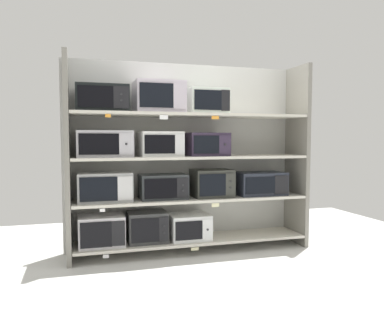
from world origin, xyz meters
TOP-DOWN VIEW (x-y plane):
  - ground at (0.00, -1.00)m, footprint 6.63×6.00m
  - back_panel at (0.00, 0.27)m, footprint 2.83×0.04m
  - upright_left at (-1.35, 0.00)m, footprint 0.05×0.50m
  - upright_right at (1.35, 0.00)m, footprint 0.05×0.50m
  - shelf_0 at (0.00, 0.00)m, footprint 2.63×0.50m
  - microwave_0 at (-1.02, -0.00)m, footprint 0.48×0.41m
  - microwave_1 at (-0.52, -0.00)m, footprint 0.43×0.35m
  - microwave_2 at (-0.04, -0.00)m, footprint 0.45×0.42m
  - price_tag_0 at (-0.99, -0.26)m, footprint 0.06×0.00m
  - price_tag_1 at (-0.04, -0.26)m, footprint 0.09×0.00m
  - shelf_1 at (0.00, 0.00)m, footprint 2.63×0.50m
  - microwave_3 at (-0.97, -0.00)m, footprint 0.57×0.36m
  - microwave_4 at (-0.34, -0.00)m, footprint 0.52×0.35m
  - microwave_5 at (0.24, -0.00)m, footprint 0.45×0.38m
  - microwave_6 at (0.84, -0.00)m, footprint 0.58×0.39m
  - price_tag_2 at (-1.02, -0.26)m, footprint 0.05×0.00m
  - price_tag_3 at (0.19, -0.26)m, footprint 0.09×0.00m
  - shelf_2 at (0.00, 0.00)m, footprint 2.63×0.50m
  - microwave_7 at (-0.97, -0.00)m, footprint 0.58×0.38m
  - microwave_8 at (-0.37, -0.00)m, footprint 0.45×0.41m
  - microwave_9 at (0.17, -0.00)m, footprint 0.45×0.40m
  - shelf_3 at (0.00, 0.00)m, footprint 2.63×0.50m
  - microwave_10 at (-0.99, -0.00)m, footprint 0.54×0.42m
  - microwave_11 at (-0.38, -0.00)m, footprint 0.53×0.43m
  - microwave_12 at (0.18, -0.00)m, footprint 0.44×0.34m
  - price_tag_4 at (-0.95, -0.26)m, footprint 0.06×0.00m
  - price_tag_5 at (-0.38, -0.26)m, footprint 0.09×0.00m
  - price_tag_6 at (0.19, -0.26)m, footprint 0.08×0.00m

SIDE VIEW (x-z plane):
  - ground at x=0.00m, z-range -0.02..0.00m
  - price_tag_0 at x=-0.99m, z-range 0.07..0.11m
  - price_tag_1 at x=-0.04m, z-range 0.08..0.11m
  - shelf_0 at x=0.00m, z-range 0.11..0.14m
  - microwave_2 at x=-0.04m, z-range 0.14..0.43m
  - microwave_0 at x=-1.02m, z-range 0.14..0.47m
  - microwave_1 at x=-0.52m, z-range 0.14..0.48m
  - price_tag_3 at x=0.19m, z-range 0.54..0.58m
  - price_tag_2 at x=-1.02m, z-range 0.55..0.58m
  - shelf_1 at x=0.00m, z-range 0.59..0.62m
  - microwave_6 at x=0.84m, z-range 0.62..0.89m
  - microwave_4 at x=-0.34m, z-range 0.62..0.89m
  - microwave_3 at x=-0.97m, z-range 0.62..0.93m
  - microwave_5 at x=0.24m, z-range 0.62..0.93m
  - shelf_2 at x=0.00m, z-range 1.06..1.09m
  - back_panel at x=0.00m, z-range 0.00..2.16m
  - upright_left at x=-1.35m, z-range 0.00..2.16m
  - upright_right at x=1.35m, z-range 0.00..2.16m
  - microwave_9 at x=0.17m, z-range 1.09..1.35m
  - microwave_8 at x=-0.37m, z-range 1.09..1.36m
  - microwave_7 at x=-0.97m, z-range 1.09..1.37m
  - price_tag_5 at x=-0.38m, z-range 1.49..1.53m
  - price_tag_6 at x=0.19m, z-range 1.49..1.53m
  - price_tag_4 at x=-0.95m, z-range 1.50..1.53m
  - shelf_3 at x=0.00m, z-range 1.54..1.57m
  - microwave_10 at x=-0.99m, z-range 1.57..1.84m
  - microwave_12 at x=0.18m, z-range 1.57..1.85m
  - microwave_11 at x=-0.38m, z-range 1.57..1.91m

